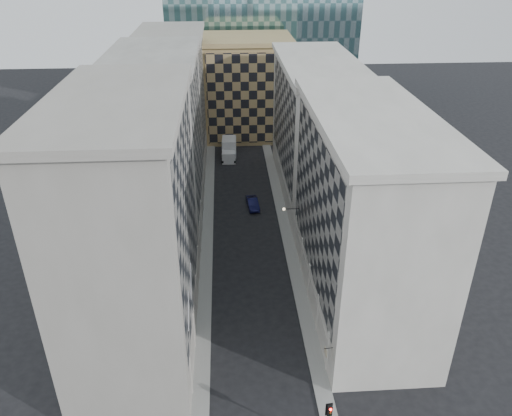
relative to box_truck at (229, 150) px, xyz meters
name	(u,v)px	position (x,y,z in m)	size (l,w,h in m)	color
ground	(264,416)	(1.87, -55.52, -1.44)	(260.00, 260.00, 0.00)	black
sidewalk_west	(208,230)	(-3.38, -25.52, -1.36)	(1.50, 100.00, 0.15)	gray
sidewalk_east	(285,228)	(7.12, -25.52, -1.36)	(1.50, 100.00, 0.15)	gray
bldg_left_a	(133,228)	(-9.01, -44.52, 10.38)	(10.80, 22.80, 23.70)	gray
bldg_left_b	(160,144)	(-9.01, -22.52, 9.89)	(10.80, 22.80, 22.70)	gray
bldg_left_c	(174,100)	(-9.01, -0.52, 9.39)	(10.80, 22.80, 21.70)	gray
bldg_right_a	(362,213)	(12.75, -40.52, 8.88)	(10.80, 26.80, 20.70)	#BAB6AB
bldg_right_b	(316,128)	(12.77, -13.52, 8.41)	(10.80, 28.80, 19.70)	#BAB6AB
tan_block	(247,87)	(3.87, 12.38, 8.00)	(16.80, 14.80, 18.80)	tan
flagpoles_left	(190,295)	(-4.03, -49.52, 6.56)	(0.10, 6.33, 2.33)	gray
bracket_lamp	(285,209)	(6.25, -31.52, 4.76)	(1.98, 0.36, 0.36)	black
box_truck	(229,150)	(0.00, 0.00, 0.00)	(2.72, 6.13, 3.31)	silver
dark_car	(253,203)	(3.06, -19.33, -0.73)	(1.49, 4.28, 1.41)	#0F1138
shop_sign	(326,351)	(7.29, -52.52, 2.40)	(0.78, 0.68, 0.76)	black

